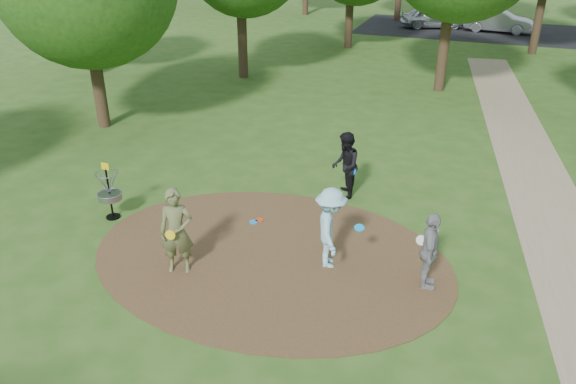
% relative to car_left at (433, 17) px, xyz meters
% --- Properties ---
extents(ground, '(100.00, 100.00, 0.00)m').
position_rel_car_left_xyz_m(ground, '(0.24, -29.81, -0.71)').
color(ground, '#2D5119').
rests_on(ground, ground).
extents(dirt_clearing, '(8.40, 8.40, 0.02)m').
position_rel_car_left_xyz_m(dirt_clearing, '(0.24, -29.81, -0.70)').
color(dirt_clearing, '#47301C').
rests_on(dirt_clearing, ground).
extents(footpath, '(7.55, 39.89, 0.01)m').
position_rel_car_left_xyz_m(footpath, '(6.74, -27.81, -0.70)').
color(footpath, '#8C7A5B').
rests_on(footpath, ground).
extents(parking_lot, '(14.00, 8.00, 0.01)m').
position_rel_car_left_xyz_m(parking_lot, '(2.24, 0.19, -0.70)').
color(parking_lot, black).
rests_on(parking_lot, ground).
extents(player_observer_with_disc, '(0.85, 0.71, 1.98)m').
position_rel_car_left_xyz_m(player_observer_with_disc, '(-1.41, -30.99, 0.28)').
color(player_observer_with_disc, '#60673B').
rests_on(player_observer_with_disc, ground).
extents(player_throwing_with_disc, '(1.30, 1.38, 1.88)m').
position_rel_car_left_xyz_m(player_throwing_with_disc, '(1.61, -29.63, 0.23)').
color(player_throwing_with_disc, '#9CD4E9').
rests_on(player_throwing_with_disc, ground).
extents(player_walking_with_disc, '(0.92, 1.06, 1.87)m').
position_rel_car_left_xyz_m(player_walking_with_disc, '(1.03, -26.29, 0.23)').
color(player_walking_with_disc, black).
rests_on(player_walking_with_disc, ground).
extents(player_waiting_with_disc, '(0.57, 1.06, 1.73)m').
position_rel_car_left_xyz_m(player_waiting_with_disc, '(3.75, -29.71, 0.16)').
color(player_waiting_with_disc, gray).
rests_on(player_waiting_with_disc, ground).
extents(disc_ground_cyan, '(0.22, 0.22, 0.02)m').
position_rel_car_left_xyz_m(disc_ground_cyan, '(-0.73, -28.51, -0.68)').
color(disc_ground_cyan, '#1B88D9').
rests_on(disc_ground_cyan, dirt_clearing).
extents(disc_ground_red, '(0.22, 0.22, 0.02)m').
position_rel_car_left_xyz_m(disc_ground_red, '(-0.63, -28.36, -0.68)').
color(disc_ground_red, red).
rests_on(disc_ground_red, dirt_clearing).
extents(car_left, '(4.47, 2.96, 1.42)m').
position_rel_car_left_xyz_m(car_left, '(0.00, 0.00, 0.00)').
color(car_left, '#ACB1B4').
rests_on(car_left, ground).
extents(car_right, '(4.34, 1.79, 1.40)m').
position_rel_car_left_xyz_m(car_right, '(4.23, -0.04, -0.01)').
color(car_right, '#A8A9B0').
rests_on(car_right, ground).
extents(disc_golf_basket, '(0.63, 0.63, 1.54)m').
position_rel_car_left_xyz_m(disc_golf_basket, '(-4.26, -29.51, 0.17)').
color(disc_golf_basket, black).
rests_on(disc_golf_basket, ground).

